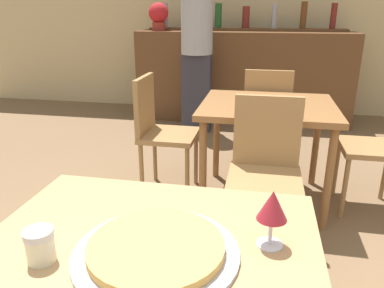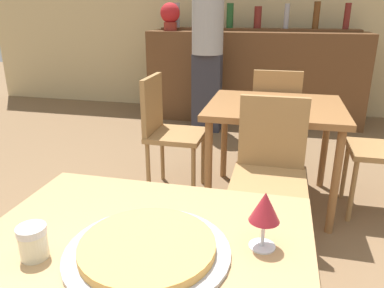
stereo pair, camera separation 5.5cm
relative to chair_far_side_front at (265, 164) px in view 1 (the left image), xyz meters
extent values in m
cube|color=#D1B784|center=(-0.31, 3.24, 0.88)|extent=(8.00, 0.05, 2.80)
cube|color=#A87F51|center=(-0.31, -1.20, 0.21)|extent=(0.91, 0.78, 0.04)
cylinder|color=#A87F51|center=(-0.70, -0.87, -0.17)|extent=(0.05, 0.05, 0.71)
cube|color=brown|center=(0.00, 0.57, 0.19)|extent=(0.90, 0.80, 0.04)
cylinder|color=brown|center=(-0.39, 0.23, -0.17)|extent=(0.05, 0.05, 0.69)
cylinder|color=brown|center=(0.39, 0.23, -0.17)|extent=(0.05, 0.05, 0.69)
cylinder|color=brown|center=(-0.39, 0.91, -0.17)|extent=(0.05, 0.05, 0.69)
cylinder|color=brown|center=(0.39, 0.91, -0.17)|extent=(0.05, 0.05, 0.69)
cube|color=brown|center=(-0.31, 2.73, 0.03)|extent=(2.60, 0.56, 1.09)
cube|color=brown|center=(-0.31, 2.87, 0.58)|extent=(2.39, 0.24, 0.03)
cylinder|color=#9999A3|center=(-1.33, 2.87, 0.75)|extent=(0.07, 0.07, 0.30)
cylinder|color=#5B3314|center=(-0.99, 2.87, 0.75)|extent=(0.06, 0.06, 0.30)
cylinder|color=#1E5123|center=(-0.65, 2.87, 0.74)|extent=(0.09, 0.09, 0.29)
cylinder|color=maroon|center=(-0.31, 2.87, 0.73)|extent=(0.09, 0.09, 0.25)
cylinder|color=#9999A3|center=(0.03, 2.87, 0.74)|extent=(0.06, 0.06, 0.28)
cylinder|color=#5B3314|center=(0.37, 2.87, 0.75)|extent=(0.07, 0.07, 0.31)
cylinder|color=maroon|center=(0.71, 2.87, 0.74)|extent=(0.07, 0.07, 0.29)
cube|color=olive|center=(0.00, -0.08, -0.06)|extent=(0.40, 0.40, 0.04)
cube|color=olive|center=(0.00, 0.10, 0.16)|extent=(0.38, 0.04, 0.41)
cylinder|color=olive|center=(-0.17, -0.25, -0.30)|extent=(0.03, 0.03, 0.44)
cylinder|color=olive|center=(0.17, -0.25, -0.30)|extent=(0.03, 0.03, 0.44)
cylinder|color=olive|center=(-0.17, 0.09, -0.30)|extent=(0.03, 0.03, 0.44)
cylinder|color=olive|center=(0.17, 0.09, -0.30)|extent=(0.03, 0.03, 0.44)
cube|color=olive|center=(0.00, 1.22, -0.06)|extent=(0.40, 0.40, 0.04)
cube|color=olive|center=(0.00, 1.04, 0.16)|extent=(0.38, 0.04, 0.41)
cylinder|color=olive|center=(0.17, 1.39, -0.30)|extent=(0.03, 0.03, 0.44)
cylinder|color=olive|center=(-0.17, 1.39, -0.30)|extent=(0.03, 0.03, 0.44)
cylinder|color=olive|center=(0.17, 1.05, -0.30)|extent=(0.03, 0.03, 0.44)
cylinder|color=olive|center=(-0.17, 1.05, -0.30)|extent=(0.03, 0.03, 0.44)
cube|color=olive|center=(-0.70, 0.57, -0.06)|extent=(0.40, 0.40, 0.04)
cube|color=olive|center=(-0.88, 0.57, 0.16)|extent=(0.04, 0.38, 0.41)
cylinder|color=olive|center=(-0.53, 0.40, -0.30)|extent=(0.03, 0.03, 0.44)
cylinder|color=olive|center=(-0.53, 0.74, -0.30)|extent=(0.03, 0.03, 0.44)
cylinder|color=olive|center=(-0.87, 0.40, -0.30)|extent=(0.03, 0.03, 0.44)
cylinder|color=olive|center=(-0.87, 0.74, -0.30)|extent=(0.03, 0.03, 0.44)
cube|color=olive|center=(0.70, 0.57, -0.06)|extent=(0.40, 0.40, 0.04)
cylinder|color=olive|center=(0.53, 0.74, -0.30)|extent=(0.03, 0.03, 0.44)
cylinder|color=olive|center=(0.53, 0.40, -0.30)|extent=(0.03, 0.03, 0.44)
cylinder|color=#A3A3A8|center=(-0.27, -1.21, 0.23)|extent=(0.42, 0.42, 0.01)
cylinder|color=gold|center=(-0.27, -1.21, 0.25)|extent=(0.35, 0.35, 0.02)
cylinder|color=beige|center=(-0.55, -1.29, 0.26)|extent=(0.07, 0.07, 0.07)
cylinder|color=silver|center=(-0.55, -1.29, 0.31)|extent=(0.07, 0.07, 0.02)
cube|color=#2D2D38|center=(-0.78, 2.15, -0.08)|extent=(0.32, 0.18, 0.87)
cylinder|color=#9E9EA3|center=(-0.78, 2.15, 0.72)|extent=(0.34, 0.34, 0.73)
cylinder|color=silver|center=(0.01, -1.11, 0.23)|extent=(0.07, 0.07, 0.00)
cylinder|color=silver|center=(0.01, -1.11, 0.27)|extent=(0.01, 0.01, 0.07)
cone|color=maroon|center=(0.01, -1.11, 0.35)|extent=(0.08, 0.08, 0.08)
cylinder|color=maroon|center=(-1.36, 2.68, 0.62)|extent=(0.16, 0.16, 0.10)
sphere|color=red|center=(-1.36, 2.68, 0.78)|extent=(0.24, 0.24, 0.24)
camera|label=1|loc=(-0.03, -1.98, 0.82)|focal=35.00mm
camera|label=2|loc=(0.02, -1.97, 0.82)|focal=35.00mm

